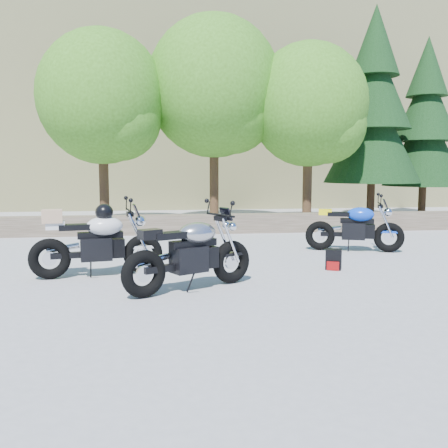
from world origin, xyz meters
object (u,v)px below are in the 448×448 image
(silver_bike, at_px, (191,254))
(white_bike, at_px, (97,241))
(blue_bike, at_px, (355,228))
(backpack, at_px, (334,260))

(silver_bike, distance_m, white_bike, 1.83)
(silver_bike, distance_m, blue_bike, 4.66)
(white_bike, xyz_separation_m, backpack, (3.99, -0.01, -0.40))
(blue_bike, relative_size, backpack, 5.48)
(white_bike, bearing_deg, silver_bike, -47.64)
(white_bike, height_order, backpack, white_bike)
(white_bike, bearing_deg, backpack, -9.95)
(backpack, bearing_deg, silver_bike, -131.44)
(silver_bike, height_order, white_bike, white_bike)
(white_bike, relative_size, blue_bike, 1.08)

